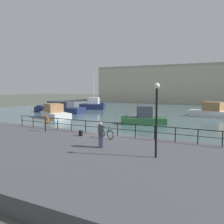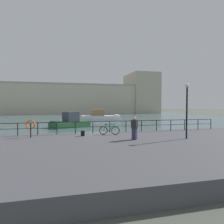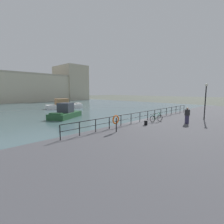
{
  "view_description": "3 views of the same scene",
  "coord_description": "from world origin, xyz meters",
  "views": [
    {
      "loc": [
        11.11,
        -19.14,
        4.84
      ],
      "look_at": [
        -0.94,
        2.28,
        2.44
      ],
      "focal_mm": 41.76,
      "sensor_mm": 36.0,
      "label": 1
    },
    {
      "loc": [
        -2.99,
        -18.75,
        3.45
      ],
      "look_at": [
        1.94,
        1.0,
        2.69
      ],
      "focal_mm": 32.1,
      "sensor_mm": 36.0,
      "label": 2
    },
    {
      "loc": [
        -15.1,
        -10.83,
        4.17
      ],
      "look_at": [
        -0.65,
        3.15,
        1.61
      ],
      "focal_mm": 26.26,
      "sensor_mm": 36.0,
      "label": 3
    }
  ],
  "objects": [
    {
      "name": "quay_lamp_post",
      "position": [
        6.21,
        -5.38,
        3.57
      ],
      "size": [
        0.32,
        0.32,
        4.21
      ],
      "color": "black",
      "rests_on": "quay_promenade"
    },
    {
      "name": "parked_bicycle",
      "position": [
        0.94,
        -2.04,
        1.24
      ],
      "size": [
        1.69,
        0.64,
        0.98
      ],
      "rotation": [
        0.0,
        0.0,
        -0.33
      ],
      "color": "black",
      "rests_on": "quay_promenade"
    },
    {
      "name": "quay_promenade",
      "position": [
        0.0,
        -6.5,
        0.42
      ],
      "size": [
        56.0,
        13.0,
        0.85
      ],
      "primitive_type": "cube",
      "color": "#47474C",
      "rests_on": "ground_plane"
    },
    {
      "name": "standing_person",
      "position": [
        2.2,
        -4.83,
        1.71
      ],
      "size": [
        0.49,
        0.52,
        1.69
      ],
      "rotation": [
        0.0,
        0.0,
        0.66
      ],
      "color": "#332D4C",
      "rests_on": "quay_promenade"
    },
    {
      "name": "life_ring_stand",
      "position": [
        -5.42,
        -1.9,
        1.82
      ],
      "size": [
        0.75,
        0.16,
        1.4
      ],
      "color": "black",
      "rests_on": "quay_promenade"
    },
    {
      "name": "quay_railing",
      "position": [
        1.28,
        -0.75,
        1.58
      ],
      "size": [
        22.16,
        0.07,
        1.08
      ],
      "color": "black",
      "rests_on": "quay_promenade"
    },
    {
      "name": "water_basin",
      "position": [
        0.0,
        30.2,
        0.01
      ],
      "size": [
        80.0,
        60.0,
        0.01
      ],
      "primitive_type": "cube",
      "color": "#476066",
      "rests_on": "ground_plane"
    },
    {
      "name": "mooring_bollard",
      "position": [
        -1.35,
        -2.19,
        1.07
      ],
      "size": [
        0.32,
        0.32,
        0.44
      ],
      "primitive_type": "cylinder",
      "color": "black",
      "rests_on": "quay_promenade"
    },
    {
      "name": "moored_white_yacht",
      "position": [
        5.29,
        25.22,
        0.85
      ],
      "size": [
        8.84,
        4.17,
        2.39
      ],
      "rotation": [
        0.0,
        0.0,
        -0.19
      ],
      "color": "white",
      "rests_on": "water_basin"
    },
    {
      "name": "moored_cabin_cruiser",
      "position": [
        -1.86,
        12.24,
        0.77
      ],
      "size": [
        6.37,
        5.18,
        2.33
      ],
      "rotation": [
        0.0,
        0.0,
        3.64
      ],
      "color": "#23512D",
      "rests_on": "water_basin"
    },
    {
      "name": "harbor_building",
      "position": [
        6.15,
        61.18,
        5.85
      ],
      "size": [
        70.04,
        16.16,
        16.31
      ],
      "color": "#C1B79E",
      "rests_on": "ground_plane"
    },
    {
      "name": "ground_plane",
      "position": [
        0.0,
        0.0,
        0.0
      ],
      "size": [
        240.0,
        240.0,
        0.0
      ],
      "primitive_type": "plane",
      "color": "#4C5147"
    }
  ]
}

